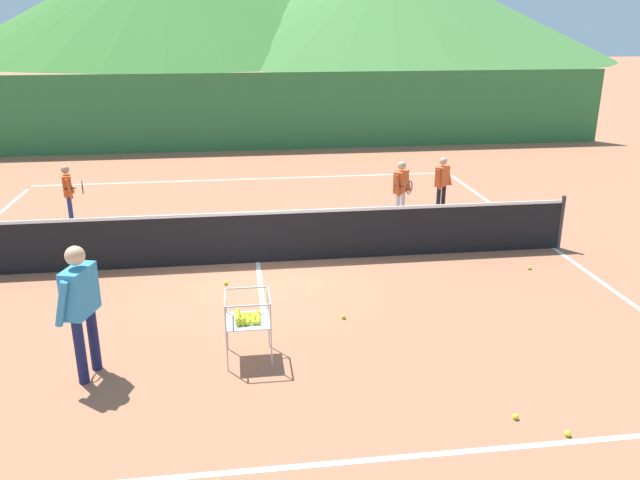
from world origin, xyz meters
The scene contains 18 objects.
ground_plane centered at (0.00, 0.00, 0.00)m, with size 120.00×120.00×0.00m, color #A86647.
line_baseline_near centered at (0.00, -5.70, 0.00)m, with size 11.52×0.08×0.01m, color white.
line_baseline_far centered at (0.00, 6.43, 0.00)m, with size 11.52×0.08×0.01m, color white.
line_sideline_east centered at (5.76, 0.00, 0.00)m, with size 0.08×12.14×0.01m, color white.
line_service_center centered at (0.00, 0.00, 0.00)m, with size 0.08×5.09×0.01m, color white.
tennis_net centered at (0.00, 0.00, 0.50)m, with size 11.77×0.08×1.05m.
instructor centered at (-2.25, -3.63, 1.04)m, with size 0.46×0.85×1.73m.
student_0 centered at (-3.91, 2.90, 0.77)m, with size 0.52×0.56×1.29m.
student_1 centered at (3.21, 2.07, 0.81)m, with size 0.48×0.71×1.35m.
student_2 centered at (4.31, 2.61, 0.77)m, with size 0.48×0.45×1.29m.
ball_cart centered at (-0.27, -3.48, 0.59)m, with size 0.58×0.58×0.90m.
tennis_ball_0 centered at (-0.58, -0.97, 0.03)m, with size 0.07×0.07×0.07m, color yellow.
tennis_ball_1 centered at (3.08, -5.60, 0.03)m, with size 0.07×0.07×0.07m, color yellow.
tennis_ball_2 centered at (2.66, -5.23, 0.03)m, with size 0.07×0.07×0.07m, color yellow.
tennis_ball_3 centered at (1.17, -2.49, 0.03)m, with size 0.07×0.07×0.07m, color yellow.
tennis_ball_7 centered at (4.80, -1.00, 0.03)m, with size 0.07×0.07×0.07m, color yellow.
windscreen_fence centered at (0.00, 10.56, 1.28)m, with size 25.34×0.08×2.56m, color #33753D.
hill_2 centered at (17.26, 62.85, 5.65)m, with size 48.74×48.74×11.30m, color #427A38.
Camera 1 is at (-0.32, -10.94, 4.25)m, focal length 35.69 mm.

